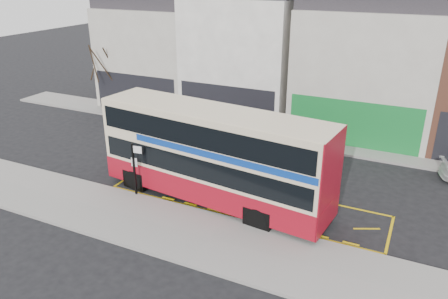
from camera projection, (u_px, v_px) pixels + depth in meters
The scene contains 14 objects.
ground at pixel (232, 216), 20.85m from camera, with size 120.00×120.00×0.00m, color black.
pavement at pixel (210, 239), 18.90m from camera, with size 40.00×4.00×0.15m, color gray.
kerb at pixel (229, 218), 20.51m from camera, with size 40.00×0.15×0.15m, color gray.
far_pavement at pixel (298, 139), 29.98m from camera, with size 50.00×3.00×0.15m, color gray.
road_markings at pixel (245, 201), 22.18m from camera, with size 14.00×3.40×0.01m, color gold, non-canonical shape.
terrace_far_left at pixel (161, 46), 36.83m from camera, with size 8.00×8.01×10.80m.
terrace_left at pixel (248, 47), 33.46m from camera, with size 8.00×8.01×11.80m.
terrace_green_shop at pixel (369, 60), 29.98m from camera, with size 9.00×8.01×11.30m.
double_decker_bus at pixel (214, 155), 21.29m from camera, with size 12.20×4.08×4.78m.
bus_stop_post at pixel (135, 164), 21.87m from camera, with size 0.70×0.14×2.80m.
car_silver at pixel (207, 122), 31.08m from camera, with size 1.81×4.50×1.53m, color #BBBBC0.
car_grey at pixel (287, 136), 28.75m from camera, with size 1.45×4.16×1.37m, color #414249.
street_tree_left at pixel (102, 54), 35.15m from camera, with size 3.08×3.08×6.66m.
street_tree_right at pixel (382, 100), 27.85m from camera, with size 2.12×2.12×4.58m.
Camera 1 is at (7.41, -16.42, 10.97)m, focal length 35.00 mm.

